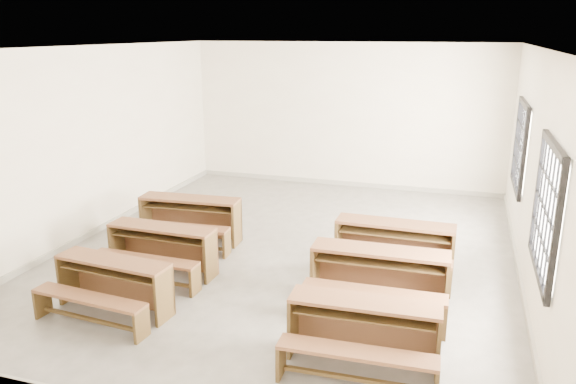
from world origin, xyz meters
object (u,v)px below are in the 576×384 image
(desk_set_3, at_px, (363,329))
(desk_set_5, at_px, (394,244))
(desk_set_0, at_px, (112,282))
(desk_set_4, at_px, (379,275))
(desk_set_2, at_px, (189,216))
(desk_set_1, at_px, (161,247))

(desk_set_3, xyz_separation_m, desk_set_5, (0.00, 2.46, 0.03))
(desk_set_0, relative_size, desk_set_4, 0.91)
(desk_set_0, xyz_separation_m, desk_set_4, (3.17, 1.12, 0.05))
(desk_set_0, xyz_separation_m, desk_set_5, (3.21, 2.25, 0.05))
(desk_set_4, bearing_deg, desk_set_2, 156.32)
(desk_set_3, relative_size, desk_set_4, 0.93)
(desk_set_3, bearing_deg, desk_set_4, 89.64)
(desk_set_0, height_order, desk_set_4, desk_set_4)
(desk_set_2, height_order, desk_set_3, desk_set_2)
(desk_set_4, bearing_deg, desk_set_1, 177.07)
(desk_set_1, bearing_deg, desk_set_3, -22.49)
(desk_set_0, bearing_deg, desk_set_4, 24.52)
(desk_set_1, xyz_separation_m, desk_set_2, (-0.21, 1.30, 0.02))
(desk_set_2, relative_size, desk_set_4, 0.99)
(desk_set_0, relative_size, desk_set_1, 0.99)
(desk_set_0, xyz_separation_m, desk_set_3, (3.21, -0.20, 0.02))
(desk_set_0, bearing_deg, desk_set_1, 95.24)
(desk_set_5, bearing_deg, desk_set_1, -161.57)
(desk_set_2, bearing_deg, desk_set_0, -88.96)
(desk_set_2, distance_m, desk_set_3, 4.37)
(desk_set_0, bearing_deg, desk_set_2, 99.94)
(desk_set_2, xyz_separation_m, desk_set_4, (3.39, -1.39, 0.01))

